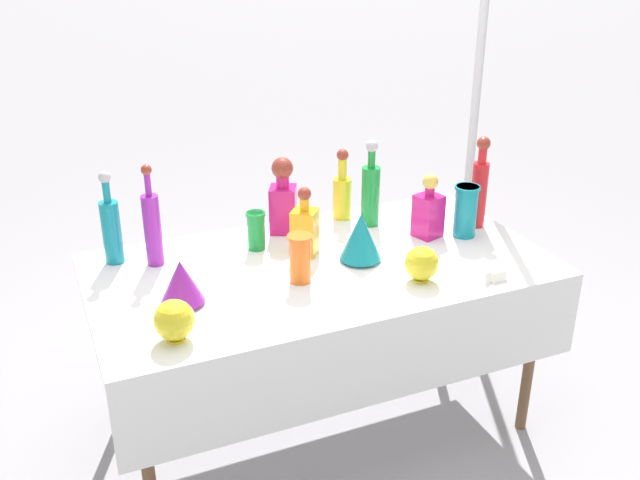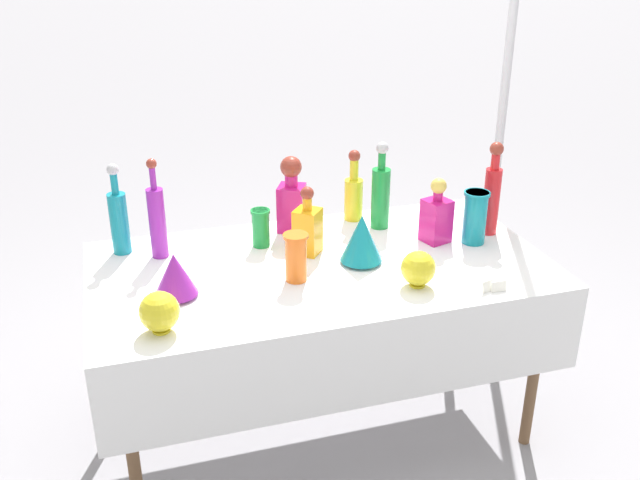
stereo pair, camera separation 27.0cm
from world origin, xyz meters
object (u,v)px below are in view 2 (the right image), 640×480
Objects in this scene: canopy_pole at (502,119)px; slender_vase_2 at (296,256)px; fluted_vase_0 at (175,274)px; tall_bottle_3 at (157,219)px; square_decanter_1 at (292,198)px; slender_vase_1 at (475,216)px; slender_vase_0 at (261,227)px; square_decanter_0 at (437,216)px; square_decanter_2 at (307,227)px; tall_bottle_4 at (354,193)px; round_bowl_1 at (159,312)px; round_bowl_0 at (418,268)px; fluted_vase_1 at (362,238)px; tall_bottle_0 at (119,218)px; tall_bottle_2 at (381,193)px; tall_bottle_1 at (492,193)px.

slender_vase_2 is at bearing -147.75° from canopy_pole.
tall_bottle_3 is at bearing 93.82° from fluted_vase_0.
square_decanter_1 reaches higher than slender_vase_1.
slender_vase_0 is (-0.16, -0.12, -0.06)m from square_decanter_1.
slender_vase_0 is (0.40, -0.02, -0.07)m from tall_bottle_3.
square_decanter_2 is at bearing 175.33° from square_decanter_0.
tall_bottle_4 is 2.27× the size of round_bowl_1.
round_bowl_0 is at bearing -124.07° from square_decanter_0.
tall_bottle_4 is 0.44m from fluted_vase_1.
canopy_pole is (0.64, 0.64, 0.19)m from square_decanter_0.
tall_bottle_0 is 1.13× the size of square_decanter_1.
tall_bottle_4 is 1.44× the size of slender_vase_1.
canopy_pole is (1.71, 0.81, 0.21)m from fluted_vase_0.
round_bowl_1 is at bearing -149.02° from tall_bottle_2.
slender_vase_2 is at bearing 23.08° from round_bowl_1.
tall_bottle_0 is 1.42m from slender_vase_1.
tall_bottle_3 is 2.88× the size of round_bowl_1.
fluted_vase_0 reaches higher than round_bowl_1.
slender_vase_2 is at bearing -165.21° from square_decanter_0.
tall_bottle_1 is at bearing -9.05° from slender_vase_0.
fluted_vase_0 is (-1.32, -0.18, -0.09)m from tall_bottle_1.
canopy_pole is at bearing 25.18° from fluted_vase_0.
slender_vase_1 reaches higher than fluted_vase_0.
square_decanter_2 is at bearing 21.32° from fluted_vase_0.
square_decanter_0 is 0.10× the size of canopy_pole.
tall_bottle_0 is 0.70m from square_decanter_1.
square_decanter_2 is (-0.37, -0.16, -0.04)m from tall_bottle_2.
fluted_vase_1 is 0.27m from round_bowl_0.
square_decanter_0 is (0.24, -0.32, -0.01)m from tall_bottle_4.
tall_bottle_4 is 1.16× the size of square_decanter_0.
square_decanter_1 reaches higher than slender_vase_0.
tall_bottle_3 is at bearing 142.56° from slender_vase_2.
fluted_vase_1 is 1.47× the size of round_bowl_0.
fluted_vase_0 is at bearing -86.18° from tall_bottle_3.
round_bowl_1 is 2.07m from canopy_pole.
round_bowl_1 is (-0.61, -0.43, -0.04)m from square_decanter_2.
canopy_pole is at bearing 16.91° from square_decanter_1.
canopy_pole is at bearing 44.84° from square_decanter_0.
slender_vase_0 is at bearing 132.88° from round_bowl_0.
tall_bottle_3 is 1.80m from canopy_pole.
slender_vase_0 is 0.71m from round_bowl_1.
round_bowl_1 is at bearing -82.14° from tall_bottle_0.
slender_vase_1 is at bearing -44.17° from tall_bottle_4.
round_bowl_0 is at bearing -47.12° from slender_vase_0.
square_decanter_2 reaches higher than slender_vase_2.
square_decanter_1 is at bearing 1.53° from tall_bottle_0.
fluted_vase_1 is at bearing -22.59° from tall_bottle_0.
tall_bottle_3 is at bearing -170.84° from tall_bottle_4.
slender_vase_0 is at bearing 141.83° from fluted_vase_1.
tall_bottle_3 is 1.01m from round_bowl_0.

